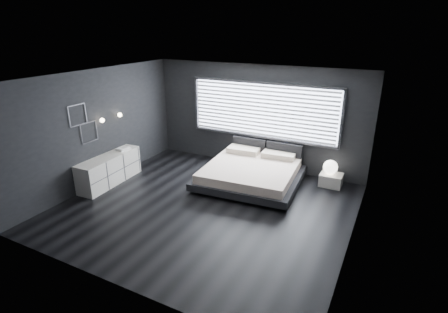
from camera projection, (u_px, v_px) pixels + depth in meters
The scene contains 12 objects.
room at pixel (205, 147), 7.17m from camera, with size 6.04×6.00×2.80m.
window at pixel (263, 111), 9.25m from camera, with size 4.14×0.09×1.52m.
headboard at pixel (266, 149), 9.49m from camera, with size 1.96×0.16×0.52m.
sconce_near at pixel (102, 120), 8.37m from camera, with size 0.18×0.11×0.11m.
sconce_far at pixel (120, 115), 8.87m from camera, with size 0.18×0.11×0.11m.
wall_art_upper at pixel (78, 115), 7.82m from camera, with size 0.01×0.48×0.48m.
wall_art_lower at pixel (89, 132), 8.20m from camera, with size 0.01×0.48×0.48m.
bed at pixel (251, 172), 8.72m from camera, with size 2.57×2.47×0.62m.
nightstand at pixel (331, 180), 8.63m from camera, with size 0.53×0.44×0.31m, color silver.
orb_lamp at pixel (330, 167), 8.54m from camera, with size 0.35×0.35×0.35m, color white.
dresser at pixel (110, 169), 8.72m from camera, with size 0.60×1.84×0.72m.
book_stack at pixel (123, 149), 8.99m from camera, with size 0.28×0.35×0.07m.
Camera 1 is at (3.44, -5.84, 3.76)m, focal length 28.00 mm.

